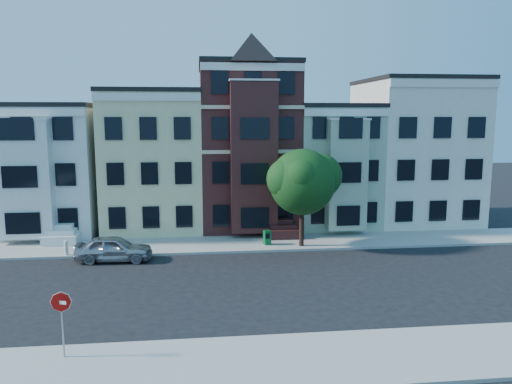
{
  "coord_description": "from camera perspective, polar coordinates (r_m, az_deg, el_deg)",
  "views": [
    {
      "loc": [
        -3.73,
        -23.85,
        8.46
      ],
      "look_at": [
        -0.55,
        3.59,
        4.2
      ],
      "focal_mm": 35.0,
      "sensor_mm": 36.0,
      "label": 1
    }
  ],
  "objects": [
    {
      "name": "street_tree",
      "position": [
        31.65,
        5.3,
        0.64
      ],
      "size": [
        8.37,
        8.37,
        7.71
      ],
      "primitive_type": null,
      "rotation": [
        0.0,
        0.0,
        -0.32
      ],
      "color": "#1A4A18",
      "rests_on": "far_sidewalk"
    },
    {
      "name": "house_cream",
      "position": [
        42.15,
        17.59,
        4.33
      ],
      "size": [
        8.0,
        9.0,
        11.0
      ],
      "primitive_type": "cube",
      "color": "silver",
      "rests_on": "ground"
    },
    {
      "name": "house_white",
      "position": [
        40.17,
        -22.89,
        2.42
      ],
      "size": [
        8.0,
        9.0,
        9.0
      ],
      "primitive_type": "cube",
      "color": "white",
      "rests_on": "ground"
    },
    {
      "name": "house_brown",
      "position": [
        38.61,
        -1.06,
        5.11
      ],
      "size": [
        7.0,
        9.0,
        12.0
      ],
      "primitive_type": "cube",
      "color": "#401818",
      "rests_on": "ground"
    },
    {
      "name": "ground",
      "position": [
        25.58,
        2.19,
        -10.55
      ],
      "size": [
        120.0,
        120.0,
        0.0
      ],
      "primitive_type": "plane",
      "color": "black"
    },
    {
      "name": "near_sidewalk",
      "position": [
        18.32,
        6.21,
        -18.54
      ],
      "size": [
        60.0,
        4.0,
        0.15
      ],
      "primitive_type": "cube",
      "color": "#9E9B93",
      "rests_on": "ground"
    },
    {
      "name": "fire_hydrant",
      "position": [
        32.19,
        -20.86,
        -6.12
      ],
      "size": [
        0.27,
        0.27,
        0.72
      ],
      "primitive_type": "cylinder",
      "rotation": [
        0.0,
        0.0,
        0.07
      ],
      "color": "silver",
      "rests_on": "far_sidewalk"
    },
    {
      "name": "house_green",
      "position": [
        39.89,
        8.3,
        2.98
      ],
      "size": [
        6.0,
        9.0,
        9.0
      ],
      "primitive_type": "cube",
      "color": "#A1B498",
      "rests_on": "ground"
    },
    {
      "name": "house_yellow",
      "position": [
        38.65,
        -11.46,
        3.46
      ],
      "size": [
        7.0,
        9.0,
        10.0
      ],
      "primitive_type": "cube",
      "color": "beige",
      "rests_on": "ground"
    },
    {
      "name": "far_sidewalk",
      "position": [
        33.15,
        0.07,
        -5.89
      ],
      "size": [
        60.0,
        4.0,
        0.15
      ],
      "primitive_type": "cube",
      "color": "#9E9B93",
      "rests_on": "ground"
    },
    {
      "name": "parked_car",
      "position": [
        30.47,
        -15.95,
        -6.23
      ],
      "size": [
        4.5,
        2.01,
        1.5
      ],
      "primitive_type": "imported",
      "rotation": [
        0.0,
        0.0,
        1.52
      ],
      "color": "#A3A4AA",
      "rests_on": "ground"
    },
    {
      "name": "newspaper_box",
      "position": [
        32.46,
        1.28,
        -5.21
      ],
      "size": [
        0.5,
        0.47,
        0.94
      ],
      "primitive_type": "cube",
      "rotation": [
        0.0,
        0.0,
        0.26
      ],
      "color": "#0C5928",
      "rests_on": "far_sidewalk"
    },
    {
      "name": "stop_sign",
      "position": [
        18.9,
        -21.27,
        -13.52
      ],
      "size": [
        0.72,
        0.36,
        2.67
      ],
      "primitive_type": null,
      "rotation": [
        0.0,
        0.0,
        -0.36
      ],
      "color": "#B00B07",
      "rests_on": "near_sidewalk"
    }
  ]
}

